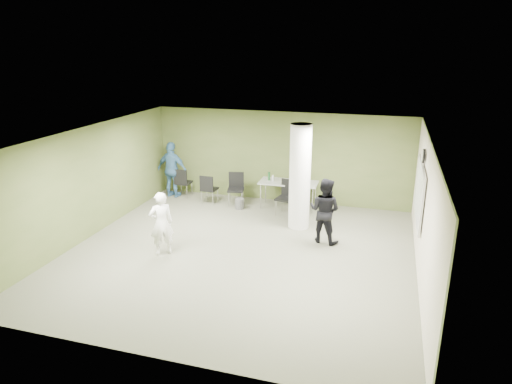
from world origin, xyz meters
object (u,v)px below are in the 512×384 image
(folding_table, at_px, (288,183))
(chair_back_left, at_px, (182,181))
(woman_white, at_px, (161,223))
(man_blue, at_px, (172,170))
(man_black, at_px, (325,211))

(folding_table, distance_m, chair_back_left, 3.48)
(woman_white, height_order, man_blue, man_blue)
(chair_back_left, bearing_deg, man_black, 155.99)
(chair_back_left, xyz_separation_m, man_blue, (-0.31, -0.04, 0.35))
(folding_table, height_order, man_blue, man_blue)
(woman_white, relative_size, man_black, 0.93)
(woman_white, distance_m, man_blue, 4.28)
(folding_table, height_order, woman_white, woman_white)
(man_black, bearing_deg, man_blue, -6.88)
(man_black, bearing_deg, folding_table, -41.16)
(folding_table, bearing_deg, man_black, -58.25)
(woman_white, relative_size, man_blue, 0.85)
(folding_table, xyz_separation_m, woman_white, (-2.12, -3.94, -0.00))
(folding_table, relative_size, man_black, 1.06)
(folding_table, distance_m, man_blue, 3.78)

